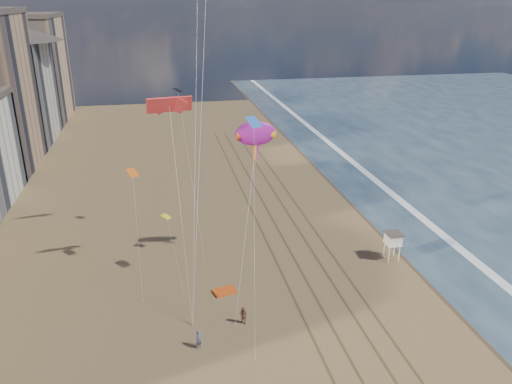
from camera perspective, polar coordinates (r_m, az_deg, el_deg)
wet_sand at (r=80.90m, az=14.02°, el=-1.58°), size 260.00×260.00×0.00m
foam at (r=82.72m, az=16.66°, el=-1.34°), size 260.00×260.00×0.00m
tracks at (r=66.92m, az=4.65°, el=-5.97°), size 7.68×120.00×0.01m
lifeguard_stand at (r=64.09m, az=15.39°, el=-5.20°), size 2.03×2.03×3.67m
grounded_kite at (r=56.71m, az=-3.61°, el=-11.24°), size 2.80×2.19×0.28m
show_kite at (r=56.85m, az=-0.05°, el=6.65°), size 4.63×6.92×20.42m
kite_flyer_a at (r=48.67m, az=-6.54°, el=-16.39°), size 0.84×0.75×1.94m
kite_flyer_b at (r=51.34m, az=-1.45°, el=-13.98°), size 1.18×1.18×1.93m
small_kites at (r=55.86m, az=-7.95°, el=4.71°), size 14.17×16.90×15.60m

